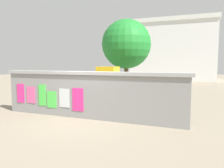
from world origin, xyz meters
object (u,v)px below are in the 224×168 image
at_px(auto_rickshaw_truck, 122,81).
at_px(bicycle_far, 84,95).
at_px(tree_roadside, 126,44).
at_px(person_walking, 111,84).
at_px(person_bystander, 99,90).
at_px(motorcycle, 137,99).
at_px(bicycle_near, 48,99).

xyz_separation_m(auto_rickshaw_truck, bicycle_far, (-1.13, -3.14, -0.54)).
bearing_deg(tree_roadside, auto_rickshaw_truck, -75.64).
distance_m(person_walking, person_bystander, 2.31).
xyz_separation_m(motorcycle, bicycle_far, (-3.19, 0.83, -0.10)).
relative_size(person_walking, person_bystander, 1.00).
xyz_separation_m(auto_rickshaw_truck, person_walking, (0.47, -3.15, 0.09)).
height_order(auto_rickshaw_truck, person_bystander, auto_rickshaw_truck).
relative_size(auto_rickshaw_truck, bicycle_far, 2.21).
relative_size(person_walking, tree_roadside, 0.29).
height_order(motorcycle, person_bystander, person_bystander).
xyz_separation_m(bicycle_near, tree_roadside, (1.03, 8.75, 3.27)).
relative_size(bicycle_near, tree_roadside, 0.30).
bearing_deg(person_walking, bicycle_far, 179.35).
bearing_deg(auto_rickshaw_truck, person_bystander, -81.10).
distance_m(bicycle_far, person_bystander, 3.10).
bearing_deg(person_walking, bicycle_near, -142.23).
relative_size(bicycle_near, person_bystander, 1.05).
relative_size(auto_rickshaw_truck, tree_roadside, 0.66).
bearing_deg(auto_rickshaw_truck, bicycle_far, -109.85).
bearing_deg(bicycle_far, auto_rickshaw_truck, 70.15).
height_order(bicycle_near, person_bystander, person_bystander).
distance_m(auto_rickshaw_truck, bicycle_near, 5.45).
distance_m(bicycle_near, person_walking, 3.16).
relative_size(motorcycle, person_walking, 1.17).
relative_size(person_bystander, tree_roadside, 0.29).
bearing_deg(bicycle_near, motorcycle, 15.02).
height_order(motorcycle, bicycle_near, bicycle_near).
bearing_deg(motorcycle, bicycle_near, -164.98).
height_order(bicycle_near, tree_roadside, tree_roadside).
bearing_deg(bicycle_near, bicycle_far, 66.09).
distance_m(auto_rickshaw_truck, person_walking, 3.19).
xyz_separation_m(motorcycle, tree_roadside, (-3.00, 7.67, 3.17)).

